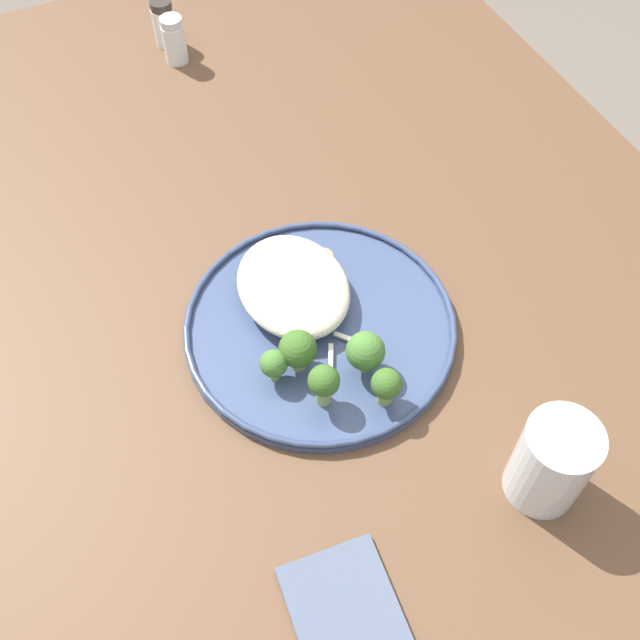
{
  "coord_description": "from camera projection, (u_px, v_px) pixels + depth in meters",
  "views": [
    {
      "loc": [
        -0.45,
        0.19,
        1.42
      ],
      "look_at": [
        -0.03,
        -0.01,
        0.76
      ],
      "focal_mm": 42.97,
      "sensor_mm": 36.0,
      "label": 1
    }
  ],
  "objects": [
    {
      "name": "seared_scallop_tiny_bay",
      "position": [
        296.0,
        319.0,
        0.81
      ],
      "size": [
        0.02,
        0.02,
        0.01
      ],
      "color": "beige",
      "rests_on": "dinner_plate"
    },
    {
      "name": "dinner_plate",
      "position": [
        320.0,
        326.0,
        0.81
      ],
      "size": [
        0.29,
        0.29,
        0.02
      ],
      "color": "#38476B",
      "rests_on": "wooden_dining_table"
    },
    {
      "name": "folded_napkin",
      "position": [
        354.0,
        635.0,
        0.64
      ],
      "size": [
        0.16,
        0.1,
        0.01
      ],
      "primitive_type": "cube",
      "rotation": [
        0.0,
        0.0,
        -0.08
      ],
      "color": "#4C566B",
      "rests_on": "wooden_dining_table"
    },
    {
      "name": "seared_scallop_large_seared",
      "position": [
        323.0,
        258.0,
        0.85
      ],
      "size": [
        0.02,
        0.02,
        0.01
      ],
      "color": "#E5C689",
      "rests_on": "dinner_plate"
    },
    {
      "name": "ground",
      "position": [
        308.0,
        542.0,
        1.44
      ],
      "size": [
        6.0,
        6.0,
        0.0
      ],
      "primitive_type": "plane",
      "color": "#665B51"
    },
    {
      "name": "wooden_dining_table",
      "position": [
        301.0,
        352.0,
        0.9
      ],
      "size": [
        1.4,
        1.0,
        0.74
      ],
      "color": "brown",
      "rests_on": "ground"
    },
    {
      "name": "broccoli_floret_small_sprig",
      "position": [
        386.0,
        385.0,
        0.74
      ],
      "size": [
        0.03,
        0.03,
        0.05
      ],
      "color": "#7A994C",
      "rests_on": "dinner_plate"
    },
    {
      "name": "noodle_bed",
      "position": [
        295.0,
        285.0,
        0.82
      ],
      "size": [
        0.15,
        0.12,
        0.04
      ],
      "color": "beige",
      "rests_on": "dinner_plate"
    },
    {
      "name": "seared_scallop_center_golden",
      "position": [
        297.0,
        251.0,
        0.86
      ],
      "size": [
        0.02,
        0.02,
        0.01
      ],
      "color": "#E5C689",
      "rests_on": "dinner_plate"
    },
    {
      "name": "seared_scallop_on_noodles",
      "position": [
        275.0,
        314.0,
        0.81
      ],
      "size": [
        0.02,
        0.02,
        0.02
      ],
      "color": "#E5C689",
      "rests_on": "dinner_plate"
    },
    {
      "name": "broccoli_floret_center_pile",
      "position": [
        298.0,
        350.0,
        0.76
      ],
      "size": [
        0.04,
        0.04,
        0.05
      ],
      "color": "#89A356",
      "rests_on": "dinner_plate"
    },
    {
      "name": "seared_scallop_tilted_round",
      "position": [
        285.0,
        265.0,
        0.85
      ],
      "size": [
        0.03,
        0.03,
        0.01
      ],
      "color": "beige",
      "rests_on": "dinner_plate"
    },
    {
      "name": "onion_sliver_short_strip",
      "position": [
        326.0,
        362.0,
        0.78
      ],
      "size": [
        0.04,
        0.02,
        0.0
      ],
      "primitive_type": "cube",
      "rotation": [
        0.0,
        0.0,
        5.82
      ],
      "color": "silver",
      "rests_on": "dinner_plate"
    },
    {
      "name": "onion_sliver_curled_piece",
      "position": [
        306.0,
        326.0,
        0.81
      ],
      "size": [
        0.06,
        0.01,
        0.0
      ],
      "primitive_type": "cube",
      "rotation": [
        0.0,
        0.0,
        3.05
      ],
      "color": "silver",
      "rests_on": "dinner_plate"
    },
    {
      "name": "seared_scallop_left_edge",
      "position": [
        294.0,
        290.0,
        0.83
      ],
      "size": [
        0.04,
        0.04,
        0.01
      ],
      "color": "#DBB77A",
      "rests_on": "dinner_plate"
    },
    {
      "name": "onion_sliver_long_sliver",
      "position": [
        354.0,
        341.0,
        0.8
      ],
      "size": [
        0.04,
        0.03,
        0.0
      ],
      "primitive_type": "cube",
      "rotation": [
        0.0,
        0.0,
        0.71
      ],
      "color": "silver",
      "rests_on": "dinner_plate"
    },
    {
      "name": "seared_scallop_rear_pale",
      "position": [
        263.0,
        273.0,
        0.84
      ],
      "size": [
        0.02,
        0.02,
        0.02
      ],
      "color": "#DBB77A",
      "rests_on": "dinner_plate"
    },
    {
      "name": "salt_shaker",
      "position": [
        174.0,
        40.0,
        1.06
      ],
      "size": [
        0.03,
        0.03,
        0.07
      ],
      "color": "white",
      "rests_on": "wooden_dining_table"
    },
    {
      "name": "broccoli_floret_tall_stalk",
      "position": [
        274.0,
        364.0,
        0.76
      ],
      "size": [
        0.03,
        0.03,
        0.04
      ],
      "color": "#7A994C",
      "rests_on": "dinner_plate"
    },
    {
      "name": "water_glass",
      "position": [
        550.0,
        465.0,
        0.68
      ],
      "size": [
        0.07,
        0.07,
        0.1
      ],
      "color": "silver",
      "rests_on": "wooden_dining_table"
    },
    {
      "name": "broccoli_floret_split_head",
      "position": [
        324.0,
        383.0,
        0.73
      ],
      "size": [
        0.03,
        0.03,
        0.05
      ],
      "color": "#89A356",
      "rests_on": "dinner_plate"
    },
    {
      "name": "pepper_shaker",
      "position": [
        164.0,
        23.0,
        1.09
      ],
      "size": [
        0.03,
        0.03,
        0.07
      ],
      "color": "white",
      "rests_on": "wooden_dining_table"
    },
    {
      "name": "broccoli_floret_right_tilted",
      "position": [
        365.0,
        351.0,
        0.76
      ],
      "size": [
        0.04,
        0.04,
        0.05
      ],
      "color": "#89A356",
      "rests_on": "dinner_plate"
    }
  ]
}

